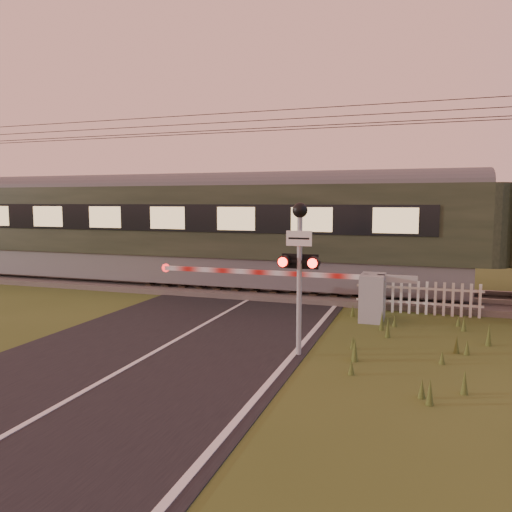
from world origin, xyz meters
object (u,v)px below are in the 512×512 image
(train, at_px, (506,233))
(crossing_signal, at_px, (300,251))
(boom_gate, at_px, (360,294))
(picket_fence, at_px, (418,297))

(train, height_order, crossing_signal, train)
(train, distance_m, crossing_signal, 8.05)
(boom_gate, bearing_deg, crossing_signal, -102.59)
(boom_gate, height_order, crossing_signal, crossing_signal)
(picket_fence, bearing_deg, train, 38.53)
(train, bearing_deg, crossing_signal, -124.97)
(train, bearing_deg, picket_fence, -141.47)
(crossing_signal, relative_size, picket_fence, 0.92)
(train, xyz_separation_m, boom_gate, (-3.82, -3.06, -1.49))
(boom_gate, distance_m, picket_fence, 1.87)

